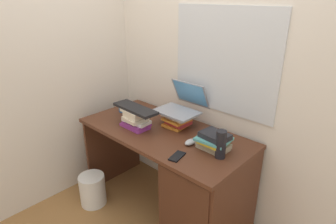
# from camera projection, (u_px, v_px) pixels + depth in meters

# --- Properties ---
(ground_plane) EXTENTS (6.00, 6.00, 0.00)m
(ground_plane) POSITION_uv_depth(u_px,v_px,m) (164.00, 206.00, 2.60)
(ground_plane) COLOR olive
(wall_back) EXTENTS (6.00, 0.06, 2.60)m
(wall_back) POSITION_uv_depth(u_px,v_px,m) (196.00, 57.00, 2.36)
(wall_back) COLOR silver
(wall_back) RESTS_ON ground
(wall_left) EXTENTS (0.05, 6.00, 2.60)m
(wall_left) POSITION_uv_depth(u_px,v_px,m) (94.00, 50.00, 2.67)
(wall_left) COLOR beige
(wall_left) RESTS_ON ground
(desk) EXTENTS (1.42, 0.68, 0.76)m
(desk) POSITION_uv_depth(u_px,v_px,m) (196.00, 187.00, 2.19)
(desk) COLOR #4C2819
(desk) RESTS_ON ground
(book_stack_tall) EXTENTS (0.24, 0.20, 0.12)m
(book_stack_tall) POSITION_uv_depth(u_px,v_px,m) (177.00, 119.00, 2.36)
(book_stack_tall) COLOR orange
(book_stack_tall) RESTS_ON desk
(book_stack_keyboard_riser) EXTENTS (0.25, 0.17, 0.16)m
(book_stack_keyboard_riser) POSITION_uv_depth(u_px,v_px,m) (136.00, 119.00, 2.34)
(book_stack_keyboard_riser) COLOR #8C338C
(book_stack_keyboard_riser) RESTS_ON desk
(book_stack_side) EXTENTS (0.24, 0.21, 0.13)m
(book_stack_side) POSITION_uv_depth(u_px,v_px,m) (214.00, 141.00, 2.00)
(book_stack_side) COLOR gray
(book_stack_side) RESTS_ON desk
(laptop) EXTENTS (0.35, 0.35, 0.23)m
(laptop) POSITION_uv_depth(u_px,v_px,m) (183.00, 104.00, 2.37)
(laptop) COLOR gray
(laptop) RESTS_ON book_stack_tall
(keyboard) EXTENTS (0.43, 0.16, 0.02)m
(keyboard) POSITION_uv_depth(u_px,v_px,m) (135.00, 108.00, 2.30)
(keyboard) COLOR black
(keyboard) RESTS_ON book_stack_keyboard_riser
(computer_mouse) EXTENTS (0.06, 0.10, 0.04)m
(computer_mouse) POSITION_uv_depth(u_px,v_px,m) (190.00, 142.00, 2.09)
(computer_mouse) COLOR #A5A8AD
(computer_mouse) RESTS_ON desk
(mug) EXTENTS (0.12, 0.08, 0.09)m
(mug) POSITION_uv_depth(u_px,v_px,m) (123.00, 107.00, 2.66)
(mug) COLOR #265999
(mug) RESTS_ON desk
(water_bottle) EXTENTS (0.07, 0.07, 0.20)m
(water_bottle) POSITION_uv_depth(u_px,v_px,m) (221.00, 144.00, 1.89)
(water_bottle) COLOR black
(water_bottle) RESTS_ON desk
(cell_phone) EXTENTS (0.09, 0.15, 0.01)m
(cell_phone) POSITION_uv_depth(u_px,v_px,m) (177.00, 156.00, 1.93)
(cell_phone) COLOR black
(cell_phone) RESTS_ON desk
(wastebasket) EXTENTS (0.23, 0.23, 0.29)m
(wastebasket) POSITION_uv_depth(u_px,v_px,m) (93.00, 190.00, 2.59)
(wastebasket) COLOR silver
(wastebasket) RESTS_ON ground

